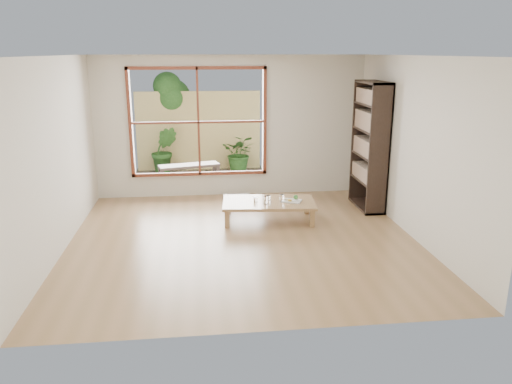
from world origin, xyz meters
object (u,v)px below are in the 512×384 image
at_px(food_tray, 292,200).
at_px(garden_bench, 189,167).
at_px(low_table, 269,204).
at_px(bookshelf, 370,146).

xyz_separation_m(food_tray, garden_bench, (-1.69, 2.52, 0.01)).
relative_size(low_table, bookshelf, 0.71).
distance_m(low_table, garden_bench, 2.80).
height_order(bookshelf, food_tray, bookshelf).
height_order(low_table, food_tray, food_tray).
xyz_separation_m(bookshelf, garden_bench, (-3.13, 1.96, -0.74)).
bearing_deg(food_tray, garden_bench, 146.58).
bearing_deg(bookshelf, garden_bench, 147.96).
bearing_deg(low_table, bookshelf, 21.07).
distance_m(low_table, food_tray, 0.39).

